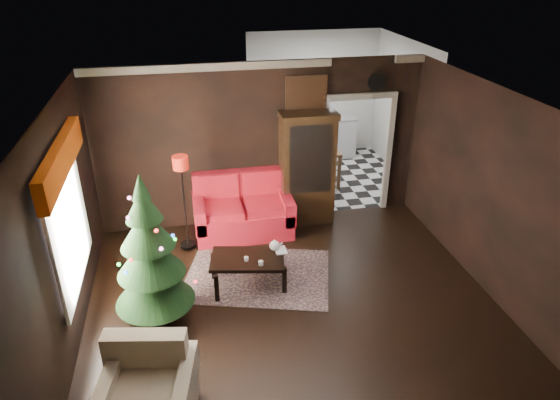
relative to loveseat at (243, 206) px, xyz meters
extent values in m
plane|color=black|center=(0.40, -2.05, -0.50)|extent=(5.50, 5.50, 0.00)
plane|color=white|center=(0.40, -2.05, 2.30)|extent=(5.50, 5.50, 0.00)
plane|color=black|center=(0.40, 0.45, 0.90)|extent=(5.50, 0.00, 5.50)
plane|color=black|center=(0.40, -4.55, 0.90)|extent=(5.50, 0.00, 5.50)
plane|color=black|center=(-2.35, -2.05, 0.90)|extent=(0.00, 5.50, 5.50)
plane|color=black|center=(3.15, -2.05, 0.90)|extent=(0.00, 5.50, 5.50)
cube|color=white|center=(-2.31, -1.85, 0.95)|extent=(0.05, 1.60, 1.40)
cube|color=#A33807|center=(-2.23, -1.85, 1.77)|extent=(0.12, 2.10, 0.35)
plane|color=silver|center=(2.10, 1.95, -0.50)|extent=(3.00, 3.00, 0.00)
cube|color=white|center=(2.10, 3.40, 1.20)|extent=(0.70, 0.06, 0.70)
cube|color=#382831|center=(0.03, -1.30, -0.49)|extent=(2.44, 2.06, 0.01)
cylinder|color=white|center=(-0.17, -1.58, 0.00)|extent=(0.08, 0.08, 0.05)
cylinder|color=white|center=(0.01, -1.72, 0.00)|extent=(0.09, 0.09, 0.06)
imported|color=#9D895F|center=(0.27, -1.43, 0.09)|extent=(0.16, 0.02, 0.22)
cylinder|color=white|center=(2.35, 0.40, 1.88)|extent=(0.32, 0.32, 0.06)
cube|color=#AE7645|center=(1.15, 0.41, 1.75)|extent=(0.62, 0.05, 0.52)
cube|color=silver|center=(2.10, 3.15, -0.05)|extent=(1.80, 0.60, 0.90)
camera|label=1|loc=(-0.87, -7.39, 3.86)|focal=32.05mm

